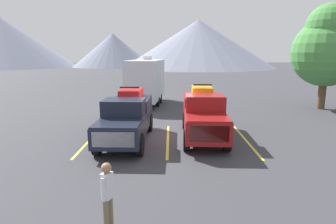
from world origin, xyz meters
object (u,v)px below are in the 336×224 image
pickup_truck_b (203,113)px  person_a (107,193)px  camper_trailer_a (146,80)px  pickup_truck_a (127,116)px

pickup_truck_b → person_a: size_ratio=3.27×
camper_trailer_a → person_a: camper_trailer_a is taller
pickup_truck_a → camper_trailer_a: (0.08, 9.97, 0.89)m
person_a → camper_trailer_a: bearing=91.8°
camper_trailer_a → person_a: 17.49m
camper_trailer_a → pickup_truck_a: bearing=-90.5°
camper_trailer_a → person_a: (0.56, -17.45, -1.06)m
camper_trailer_a → person_a: bearing=-88.2°
pickup_truck_a → person_a: size_ratio=3.31×
pickup_truck_a → pickup_truck_b: 3.78m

